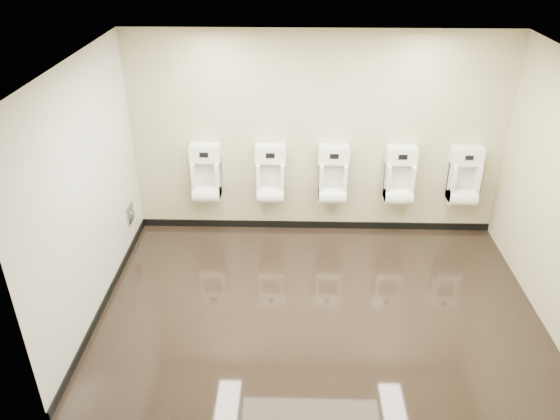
{
  "coord_description": "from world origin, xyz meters",
  "views": [
    {
      "loc": [
        -0.31,
        -5.08,
        4.05
      ],
      "look_at": [
        -0.46,
        0.55,
        0.94
      ],
      "focal_mm": 35.0,
      "sensor_mm": 36.0,
      "label": 1
    }
  ],
  "objects_px": {
    "urinal_1": "(271,178)",
    "urinal_0": "(206,177)",
    "access_panel": "(130,213)",
    "urinal_2": "(333,179)",
    "urinal_4": "(464,180)",
    "urinal_3": "(399,180)"
  },
  "relations": [
    {
      "from": "access_panel",
      "to": "urinal_3",
      "type": "relative_size",
      "value": 0.32
    },
    {
      "from": "urinal_3",
      "to": "urinal_4",
      "type": "distance_m",
      "value": 0.87
    },
    {
      "from": "urinal_0",
      "to": "urinal_1",
      "type": "height_order",
      "value": "same"
    },
    {
      "from": "urinal_0",
      "to": "urinal_2",
      "type": "distance_m",
      "value": 1.73
    },
    {
      "from": "urinal_2",
      "to": "urinal_3",
      "type": "bearing_deg",
      "value": 0.0
    },
    {
      "from": "urinal_0",
      "to": "urinal_4",
      "type": "distance_m",
      "value": 3.49
    },
    {
      "from": "urinal_0",
      "to": "urinal_3",
      "type": "relative_size",
      "value": 1.0
    },
    {
      "from": "access_panel",
      "to": "urinal_1",
      "type": "distance_m",
      "value": 1.94
    },
    {
      "from": "access_panel",
      "to": "urinal_2",
      "type": "height_order",
      "value": "urinal_2"
    },
    {
      "from": "urinal_4",
      "to": "urinal_0",
      "type": "bearing_deg",
      "value": 180.0
    },
    {
      "from": "urinal_2",
      "to": "urinal_1",
      "type": "bearing_deg",
      "value": 180.0
    },
    {
      "from": "urinal_3",
      "to": "urinal_4",
      "type": "height_order",
      "value": "same"
    },
    {
      "from": "urinal_3",
      "to": "urinal_0",
      "type": "bearing_deg",
      "value": 180.0
    },
    {
      "from": "access_panel",
      "to": "urinal_0",
      "type": "xyz_separation_m",
      "value": [
        0.98,
        0.41,
        0.35
      ]
    },
    {
      "from": "urinal_1",
      "to": "urinal_3",
      "type": "relative_size",
      "value": 1.0
    },
    {
      "from": "urinal_4",
      "to": "access_panel",
      "type": "bearing_deg",
      "value": -174.76
    },
    {
      "from": "access_panel",
      "to": "urinal_4",
      "type": "relative_size",
      "value": 0.32
    },
    {
      "from": "access_panel",
      "to": "urinal_0",
      "type": "relative_size",
      "value": 0.32
    },
    {
      "from": "urinal_1",
      "to": "urinal_2",
      "type": "relative_size",
      "value": 1.0
    },
    {
      "from": "urinal_1",
      "to": "urinal_0",
      "type": "bearing_deg",
      "value": 180.0
    },
    {
      "from": "access_panel",
      "to": "urinal_3",
      "type": "distance_m",
      "value": 3.65
    },
    {
      "from": "urinal_4",
      "to": "urinal_3",
      "type": "bearing_deg",
      "value": 180.0
    }
  ]
}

